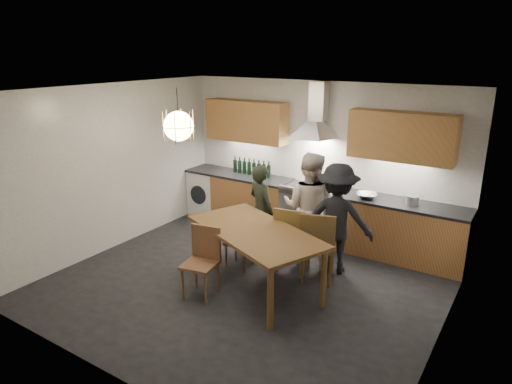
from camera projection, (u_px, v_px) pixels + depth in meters
The scene contains 17 objects.
ground at pixel (246, 283), 6.28m from camera, with size 5.00×5.00×0.00m, color black.
room_shell at pixel (245, 163), 5.77m from camera, with size 5.02×4.52×2.61m.
counter_run at pixel (311, 212), 7.69m from camera, with size 5.00×0.62×0.90m.
range_stove at pixel (310, 213), 7.70m from camera, with size 0.90×0.60×0.92m.
wall_fixtures at pixel (316, 127), 7.37m from camera, with size 4.30×0.54×1.10m.
pendant_lamp at pixel (178, 126), 6.08m from camera, with size 0.43×0.43×0.70m.
dining_table at pixel (255, 237), 5.96m from camera, with size 2.20×1.67×0.83m.
chair_back_left at pixel (237, 239), 6.57m from camera, with size 0.41×0.41×0.81m.
chair_back_mid at pixel (291, 236), 6.40m from camera, with size 0.51×0.51×1.00m.
chair_back_right at pixel (318, 243), 6.15m from camera, with size 0.59×0.59×1.02m.
chair_front at pixel (203, 256), 5.90m from camera, with size 0.48×0.48×0.91m.
person_left at pixel (261, 210), 7.01m from camera, with size 0.52×0.34×1.44m, color black.
person_mid at pixel (309, 208), 6.74m from camera, with size 0.82×0.64×1.68m, color beige.
person_right at pixel (337, 219), 6.42m from camera, with size 1.03×0.59×1.60m, color black.
mixing_bowl at pixel (367, 196), 6.98m from camera, with size 0.31×0.31×0.08m, color #BCBCC0.
stock_pot at pixel (412, 200), 6.67m from camera, with size 0.19×0.19×0.13m, color #B0B0B3.
wine_bottles at pixel (252, 167), 8.24m from camera, with size 0.80×0.07×0.29m.
Camera 1 is at (3.16, -4.64, 3.09)m, focal length 32.00 mm.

